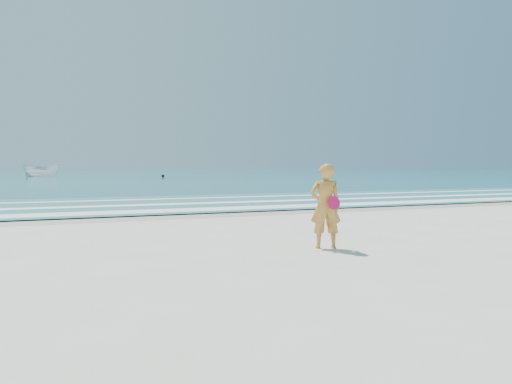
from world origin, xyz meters
name	(u,v)px	position (x,y,z in m)	size (l,w,h in m)	color
ground	(328,264)	(0.00, 0.00, 0.00)	(400.00, 400.00, 0.00)	silver
wet_sand	(186,215)	(0.00, 9.00, 0.00)	(400.00, 2.40, 0.00)	#B2A893
ocean	(67,174)	(0.00, 105.00, 0.02)	(400.00, 190.00, 0.04)	#19727F
shallow	(155,203)	(0.00, 14.00, 0.04)	(400.00, 10.00, 0.01)	#59B7AD
foam_near	(176,210)	(0.00, 10.30, 0.05)	(400.00, 1.40, 0.01)	white
foam_mid	(159,204)	(0.00, 13.20, 0.05)	(400.00, 0.90, 0.01)	white
foam_far	(144,199)	(0.00, 16.50, 0.05)	(400.00, 0.60, 0.01)	white
boat	(42,170)	(-4.62, 72.50, 1.03)	(1.94, 5.15, 1.99)	silver
buoy	(163,176)	(10.97, 62.24, 0.26)	(0.43, 0.43, 0.43)	black
woman	(325,206)	(0.79, 1.41, 0.84)	(0.72, 0.60, 1.68)	orange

